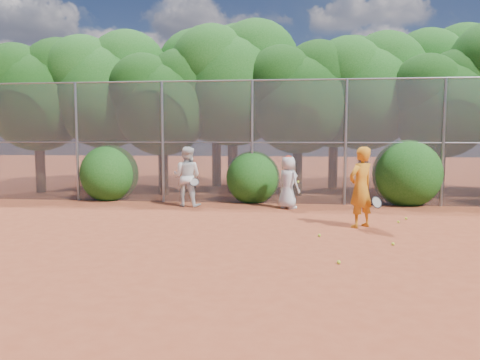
# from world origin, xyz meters

# --- Properties ---
(ground) EXTENTS (80.00, 80.00, 0.00)m
(ground) POSITION_xyz_m (0.00, 0.00, 0.00)
(ground) COLOR brown
(ground) RESTS_ON ground
(fence_back) EXTENTS (20.05, 0.09, 4.03)m
(fence_back) POSITION_xyz_m (-0.12, 6.00, 2.05)
(fence_back) COLOR gray
(fence_back) RESTS_ON ground
(tree_0) EXTENTS (4.38, 3.81, 6.00)m
(tree_0) POSITION_xyz_m (-9.44, 8.04, 3.93)
(tree_0) COLOR black
(tree_0) RESTS_ON ground
(tree_1) EXTENTS (4.64, 4.03, 6.35)m
(tree_1) POSITION_xyz_m (-6.94, 8.54, 4.16)
(tree_1) COLOR black
(tree_1) RESTS_ON ground
(tree_2) EXTENTS (3.99, 3.47, 5.47)m
(tree_2) POSITION_xyz_m (-4.45, 7.83, 3.58)
(tree_2) COLOR black
(tree_2) RESTS_ON ground
(tree_3) EXTENTS (4.89, 4.26, 6.70)m
(tree_3) POSITION_xyz_m (-1.94, 8.84, 4.40)
(tree_3) COLOR black
(tree_3) RESTS_ON ground
(tree_4) EXTENTS (4.19, 3.64, 5.73)m
(tree_4) POSITION_xyz_m (0.55, 8.24, 3.76)
(tree_4) COLOR black
(tree_4) RESTS_ON ground
(tree_5) EXTENTS (4.51, 3.92, 6.17)m
(tree_5) POSITION_xyz_m (3.06, 9.04, 4.05)
(tree_5) COLOR black
(tree_5) RESTS_ON ground
(tree_6) EXTENTS (3.86, 3.36, 5.29)m
(tree_6) POSITION_xyz_m (5.55, 8.03, 3.47)
(tree_6) COLOR black
(tree_6) RESTS_ON ground
(tree_9) EXTENTS (4.83, 4.20, 6.62)m
(tree_9) POSITION_xyz_m (-7.94, 10.84, 4.34)
(tree_9) COLOR black
(tree_9) RESTS_ON ground
(tree_10) EXTENTS (5.15, 4.48, 7.06)m
(tree_10) POSITION_xyz_m (-2.93, 11.05, 4.63)
(tree_10) COLOR black
(tree_10) RESTS_ON ground
(tree_11) EXTENTS (4.64, 4.03, 6.35)m
(tree_11) POSITION_xyz_m (2.06, 10.64, 4.16)
(tree_11) COLOR black
(tree_11) RESTS_ON ground
(tree_12) EXTENTS (5.02, 4.37, 6.88)m
(tree_12) POSITION_xyz_m (6.56, 11.24, 4.51)
(tree_12) COLOR black
(tree_12) RESTS_ON ground
(bush_0) EXTENTS (2.00, 2.00, 2.00)m
(bush_0) POSITION_xyz_m (-6.00, 6.30, 1.00)
(bush_0) COLOR #164A12
(bush_0) RESTS_ON ground
(bush_1) EXTENTS (1.80, 1.80, 1.80)m
(bush_1) POSITION_xyz_m (-1.00, 6.30, 0.90)
(bush_1) COLOR #164A12
(bush_1) RESTS_ON ground
(bush_2) EXTENTS (2.20, 2.20, 2.20)m
(bush_2) POSITION_xyz_m (4.00, 6.30, 1.10)
(bush_2) COLOR #164A12
(bush_2) RESTS_ON ground
(player_yellow) EXTENTS (0.94, 0.82, 1.96)m
(player_yellow) POSITION_xyz_m (1.97, 2.23, 0.98)
(player_yellow) COLOR orange
(player_yellow) RESTS_ON ground
(player_teen) EXTENTS (0.92, 0.91, 1.63)m
(player_teen) POSITION_xyz_m (0.20, 4.97, 0.81)
(player_teen) COLOR silver
(player_teen) RESTS_ON ground
(player_white) EXTENTS (1.02, 0.85, 1.88)m
(player_white) POSITION_xyz_m (-2.98, 5.11, 0.94)
(player_white) COLOR silver
(player_white) RESTS_ON ground
(ball_0) EXTENTS (0.07, 0.07, 0.07)m
(ball_0) POSITION_xyz_m (2.38, 0.37, 0.03)
(ball_0) COLOR #B0D126
(ball_0) RESTS_ON ground
(ball_1) EXTENTS (0.07, 0.07, 0.07)m
(ball_1) POSITION_xyz_m (3.03, 2.90, 0.03)
(ball_1) COLOR #B0D126
(ball_1) RESTS_ON ground
(ball_2) EXTENTS (0.07, 0.07, 0.07)m
(ball_2) POSITION_xyz_m (1.15, -1.15, 0.03)
(ball_2) COLOR #B0D126
(ball_2) RESTS_ON ground
(ball_4) EXTENTS (0.07, 0.07, 0.07)m
(ball_4) POSITION_xyz_m (0.93, 1.02, 0.03)
(ball_4) COLOR #B0D126
(ball_4) RESTS_ON ground
(ball_5) EXTENTS (0.07, 0.07, 0.07)m
(ball_5) POSITION_xyz_m (3.34, 3.42, 0.03)
(ball_5) COLOR #B0D126
(ball_5) RESTS_ON ground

